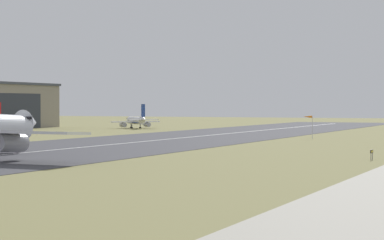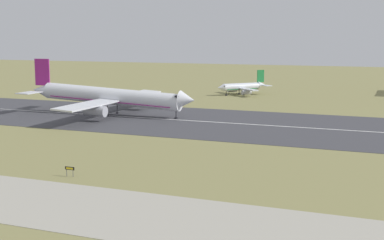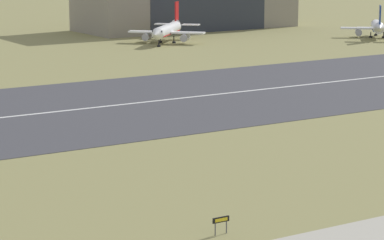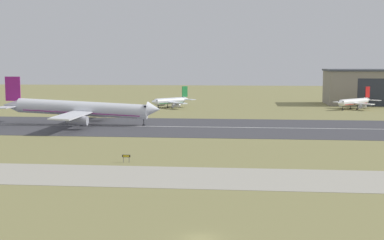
{
  "view_description": "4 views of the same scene",
  "coord_description": "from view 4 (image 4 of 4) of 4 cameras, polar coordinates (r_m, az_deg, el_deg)",
  "views": [
    {
      "loc": [
        -137.8,
        22.0,
        8.74
      ],
      "look_at": [
        -7.02,
        82.3,
        5.77
      ],
      "focal_mm": 70.0,
      "sensor_mm": 36.0,
      "label": 1
    },
    {
      "loc": [
        29.54,
        -24.26,
        22.02
      ],
      "look_at": [
        -7.04,
        67.84,
        6.61
      ],
      "focal_mm": 50.0,
      "sensor_mm": 36.0,
      "label": 2
    },
    {
      "loc": [
        -61.64,
        -17.73,
        25.61
      ],
      "look_at": [
        -5.04,
        72.84,
        4.07
      ],
      "focal_mm": 85.0,
      "sensor_mm": 36.0,
      "label": 3
    },
    {
      "loc": [
        5.13,
        -60.28,
        20.64
      ],
      "look_at": [
        -8.32,
        72.21,
        5.95
      ],
      "focal_mm": 50.0,
      "sensor_mm": 36.0,
      "label": 4
    }
  ],
  "objects": [
    {
      "name": "airplane_parked_east",
      "position": [
        240.32,
        16.92,
        1.84
      ],
      "size": [
        21.87,
        22.03,
        9.5
      ],
      "color": "white",
      "rests_on": "ground_plane"
    },
    {
      "name": "airplane_parked_centre",
      "position": [
        236.44,
        -2.33,
        2.02
      ],
      "size": [
        20.47,
        20.22,
        9.37
      ],
      "color": "silver",
      "rests_on": "ground_plane"
    },
    {
      "name": "runway_sign",
      "position": [
        110.25,
        -7.03,
        -3.9
      ],
      "size": [
        1.7,
        0.13,
        1.6
      ],
      "color": "#4C4C51",
      "rests_on": "ground_plane"
    },
    {
      "name": "ground_plane",
      "position": [
        115.17,
        3.16,
        -4.04
      ],
      "size": [
        687.89,
        687.89,
        0.0
      ],
      "primitive_type": "plane",
      "color": "olive"
    },
    {
      "name": "runway_centreline",
      "position": [
        167.46,
        4.0,
        -0.78
      ],
      "size": [
        403.1,
        0.7,
        0.01
      ],
      "primitive_type": "cube",
      "color": "silver",
      "rests_on": "runway_strip"
    },
    {
      "name": "runway_strip",
      "position": [
        167.46,
        4.0,
        -0.79
      ],
      "size": [
        447.89,
        48.47,
        0.06
      ],
      "primitive_type": "cube",
      "color": "#3D3D42",
      "rests_on": "ground_plane"
    },
    {
      "name": "taxiway_road",
      "position": [
        95.59,
        2.6,
        -6.17
      ],
      "size": [
        335.92,
        17.84,
        0.05
      ],
      "primitive_type": "cube",
      "color": "#A8A393",
      "rests_on": "ground_plane"
    },
    {
      "name": "airplane_landing",
      "position": [
        176.63,
        -11.71,
        1.15
      ],
      "size": [
        52.51,
        51.04,
        15.65
      ],
      "color": "silver",
      "rests_on": "ground_plane"
    }
  ]
}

